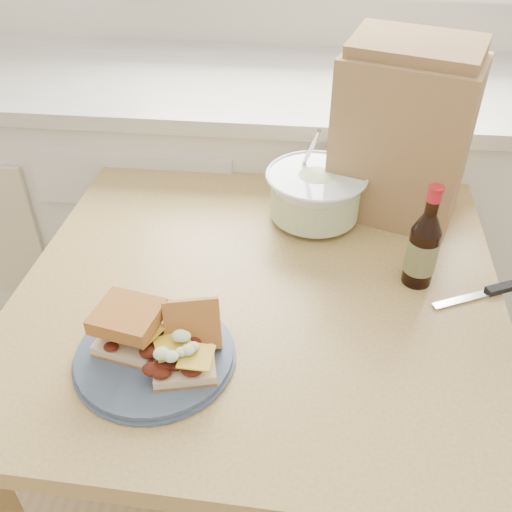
# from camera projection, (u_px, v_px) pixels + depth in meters

# --- Properties ---
(cabinet_run) EXTENTS (2.50, 0.64, 0.94)m
(cabinet_run) POSITION_uv_depth(u_px,v_px,m) (314.00, 215.00, 1.91)
(cabinet_run) COLOR white
(cabinet_run) RESTS_ON ground
(dining_table) EXTENTS (0.98, 0.98, 0.79)m
(dining_table) POSITION_uv_depth(u_px,v_px,m) (260.00, 321.00, 1.22)
(dining_table) COLOR tan
(dining_table) RESTS_ON ground
(plate) EXTENTS (0.27, 0.27, 0.02)m
(plate) POSITION_uv_depth(u_px,v_px,m) (155.00, 356.00, 0.98)
(plate) COLOR #42526C
(plate) RESTS_ON dining_table
(sandwich_left) EXTENTS (0.12, 0.12, 0.08)m
(sandwich_left) POSITION_uv_depth(u_px,v_px,m) (129.00, 327.00, 0.96)
(sandwich_left) COLOR beige
(sandwich_left) RESTS_ON plate
(sandwich_right) EXTENTS (0.12, 0.16, 0.09)m
(sandwich_right) POSITION_uv_depth(u_px,v_px,m) (187.00, 346.00, 0.94)
(sandwich_right) COLOR beige
(sandwich_right) RESTS_ON plate
(coleslaw_bowl) EXTENTS (0.23, 0.23, 0.23)m
(coleslaw_bowl) POSITION_uv_depth(u_px,v_px,m) (315.00, 197.00, 1.29)
(coleslaw_bowl) COLOR white
(coleslaw_bowl) RESTS_ON dining_table
(beer_bottle) EXTENTS (0.06, 0.06, 0.22)m
(beer_bottle) POSITION_uv_depth(u_px,v_px,m) (423.00, 248.00, 1.10)
(beer_bottle) COLOR black
(beer_bottle) RESTS_ON dining_table
(knife) EXTENTS (0.19, 0.10, 0.01)m
(knife) POSITION_uv_depth(u_px,v_px,m) (493.00, 291.00, 1.11)
(knife) COLOR silver
(knife) RESTS_ON dining_table
(paper_bag) EXTENTS (0.32, 0.26, 0.36)m
(paper_bag) POSITION_uv_depth(u_px,v_px,m) (401.00, 139.00, 1.24)
(paper_bag) COLOR #987349
(paper_bag) RESTS_ON dining_table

